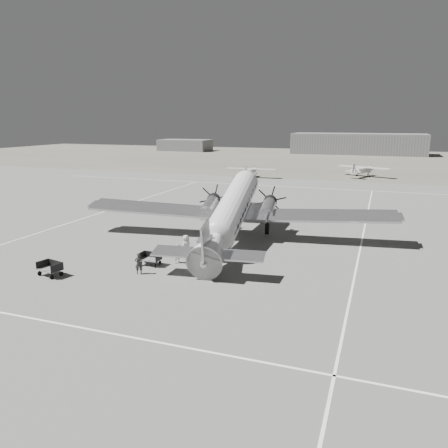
{
  "coord_description": "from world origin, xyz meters",
  "views": [
    {
      "loc": [
        13.25,
        -31.41,
        10.74
      ],
      "look_at": [
        1.0,
        2.35,
        2.2
      ],
      "focal_mm": 35.0,
      "sensor_mm": 36.0,
      "label": 1
    }
  ],
  "objects_px": {
    "dc3_airliner": "(232,212)",
    "passenger": "(186,246)",
    "baggage_cart_far": "(50,269)",
    "baggage_cart_near": "(150,259)",
    "ground_crew": "(139,263)",
    "hangar_main": "(358,144)",
    "ramp_agent": "(179,253)",
    "light_plane_right": "(363,171)",
    "shed_secondary": "(185,145)",
    "light_plane_left": "(250,173)"
  },
  "relations": [
    {
      "from": "light_plane_right",
      "to": "baggage_cart_far",
      "type": "height_order",
      "value": "light_plane_right"
    },
    {
      "from": "dc3_airliner",
      "to": "baggage_cart_near",
      "type": "distance_m",
      "value": 9.11
    },
    {
      "from": "ground_crew",
      "to": "ramp_agent",
      "type": "height_order",
      "value": "ground_crew"
    },
    {
      "from": "ramp_agent",
      "to": "passenger",
      "type": "distance_m",
      "value": 1.45
    },
    {
      "from": "baggage_cart_far",
      "to": "light_plane_right",
      "type": "bearing_deg",
      "value": 87.7
    },
    {
      "from": "shed_secondary",
      "to": "light_plane_left",
      "type": "bearing_deg",
      "value": -56.1
    },
    {
      "from": "passenger",
      "to": "baggage_cart_near",
      "type": "bearing_deg",
      "value": 153.69
    },
    {
      "from": "light_plane_left",
      "to": "baggage_cart_near",
      "type": "xyz_separation_m",
      "value": [
        7.61,
        -52.3,
        -0.54
      ]
    },
    {
      "from": "shed_secondary",
      "to": "light_plane_right",
      "type": "distance_m",
      "value": 86.3
    },
    {
      "from": "light_plane_left",
      "to": "light_plane_right",
      "type": "height_order",
      "value": "light_plane_right"
    },
    {
      "from": "baggage_cart_near",
      "to": "baggage_cart_far",
      "type": "relative_size",
      "value": 0.94
    },
    {
      "from": "light_plane_left",
      "to": "baggage_cart_near",
      "type": "relative_size",
      "value": 5.87
    },
    {
      "from": "light_plane_right",
      "to": "ramp_agent",
      "type": "distance_m",
      "value": 61.18
    },
    {
      "from": "baggage_cart_far",
      "to": "ground_crew",
      "type": "bearing_deg",
      "value": 36.54
    },
    {
      "from": "dc3_airliner",
      "to": "passenger",
      "type": "bearing_deg",
      "value": -119.0
    },
    {
      "from": "light_plane_right",
      "to": "hangar_main",
      "type": "bearing_deg",
      "value": 116.75
    },
    {
      "from": "light_plane_left",
      "to": "baggage_cart_near",
      "type": "height_order",
      "value": "light_plane_left"
    },
    {
      "from": "light_plane_right",
      "to": "baggage_cart_far",
      "type": "distance_m",
      "value": 68.35
    },
    {
      "from": "shed_secondary",
      "to": "passenger",
      "type": "height_order",
      "value": "shed_secondary"
    },
    {
      "from": "dc3_airliner",
      "to": "shed_secondary",
      "type": "bearing_deg",
      "value": 108.87
    },
    {
      "from": "shed_secondary",
      "to": "hangar_main",
      "type": "bearing_deg",
      "value": 4.76
    },
    {
      "from": "hangar_main",
      "to": "dc3_airliner",
      "type": "relative_size",
      "value": 1.43
    },
    {
      "from": "hangar_main",
      "to": "passenger",
      "type": "bearing_deg",
      "value": -92.86
    },
    {
      "from": "baggage_cart_far",
      "to": "ramp_agent",
      "type": "bearing_deg",
      "value": 50.69
    },
    {
      "from": "shed_secondary",
      "to": "ground_crew",
      "type": "relative_size",
      "value": 11.59
    },
    {
      "from": "light_plane_left",
      "to": "ramp_agent",
      "type": "distance_m",
      "value": 51.97
    },
    {
      "from": "light_plane_left",
      "to": "light_plane_right",
      "type": "xyz_separation_m",
      "value": [
        20.12,
        9.14,
        0.09
      ]
    },
    {
      "from": "baggage_cart_far",
      "to": "passenger",
      "type": "height_order",
      "value": "passenger"
    },
    {
      "from": "hangar_main",
      "to": "ground_crew",
      "type": "relative_size",
      "value": 27.05
    },
    {
      "from": "light_plane_left",
      "to": "ground_crew",
      "type": "height_order",
      "value": "light_plane_left"
    },
    {
      "from": "baggage_cart_far",
      "to": "ground_crew",
      "type": "xyz_separation_m",
      "value": [
        5.72,
        2.49,
        0.27
      ]
    },
    {
      "from": "light_plane_left",
      "to": "baggage_cart_far",
      "type": "distance_m",
      "value": 56.83
    },
    {
      "from": "dc3_airliner",
      "to": "light_plane_left",
      "type": "xyz_separation_m",
      "value": [
        -11.45,
        44.37,
        -1.79
      ]
    },
    {
      "from": "dc3_airliner",
      "to": "passenger",
      "type": "height_order",
      "value": "dc3_airliner"
    },
    {
      "from": "hangar_main",
      "to": "baggage_cart_far",
      "type": "xyz_separation_m",
      "value": [
        -13.34,
        -128.07,
        -2.8
      ]
    },
    {
      "from": "shed_secondary",
      "to": "passenger",
      "type": "xyz_separation_m",
      "value": [
        53.96,
        -115.95,
        -1.07
      ]
    },
    {
      "from": "shed_secondary",
      "to": "ramp_agent",
      "type": "distance_m",
      "value": 129.22
    },
    {
      "from": "passenger",
      "to": "dc3_airliner",
      "type": "bearing_deg",
      "value": -12.99
    },
    {
      "from": "light_plane_left",
      "to": "baggage_cart_far",
      "type": "xyz_separation_m",
      "value": [
        2.11,
        -56.78,
        -0.51
      ]
    },
    {
      "from": "shed_secondary",
      "to": "baggage_cart_far",
      "type": "distance_m",
      "value": 131.62
    },
    {
      "from": "shed_secondary",
      "to": "baggage_cart_near",
      "type": "xyz_separation_m",
      "value": [
        52.16,
        -118.58,
        -1.53
      ]
    },
    {
      "from": "dc3_airliner",
      "to": "ground_crew",
      "type": "relative_size",
      "value": 18.96
    },
    {
      "from": "light_plane_right",
      "to": "baggage_cart_near",
      "type": "relative_size",
      "value": 6.37
    },
    {
      "from": "hangar_main",
      "to": "baggage_cart_near",
      "type": "xyz_separation_m",
      "value": [
        -7.84,
        -123.58,
        -2.83
      ]
    },
    {
      "from": "hangar_main",
      "to": "ramp_agent",
      "type": "xyz_separation_m",
      "value": [
        -5.99,
        -122.38,
        -2.54
      ]
    },
    {
      "from": "dc3_airliner",
      "to": "passenger",
      "type": "xyz_separation_m",
      "value": [
        -2.04,
        -5.3,
        -1.87
      ]
    },
    {
      "from": "baggage_cart_near",
      "to": "ground_crew",
      "type": "relative_size",
      "value": 1.08
    },
    {
      "from": "hangar_main",
      "to": "shed_secondary",
      "type": "xyz_separation_m",
      "value": [
        -60.0,
        -5.0,
        -1.3
      ]
    },
    {
      "from": "light_plane_left",
      "to": "baggage_cart_far",
      "type": "height_order",
      "value": "light_plane_left"
    },
    {
      "from": "dc3_airliner",
      "to": "baggage_cart_far",
      "type": "relative_size",
      "value": 16.52
    }
  ]
}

